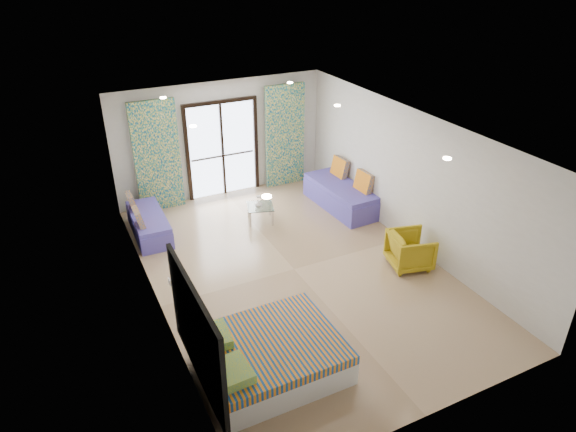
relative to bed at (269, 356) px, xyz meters
name	(u,v)px	position (x,y,z in m)	size (l,w,h in m)	color
floor	(294,269)	(1.48, 2.13, -0.28)	(5.00, 7.50, 0.01)	#927657
ceiling	(295,130)	(1.48, 2.13, 2.42)	(5.00, 7.50, 0.01)	silver
wall_back	(221,139)	(1.48, 5.88, 1.07)	(5.00, 0.01, 2.70)	silver
wall_front	(441,335)	(1.48, -1.62, 1.07)	(5.00, 0.01, 2.70)	silver
wall_left	(151,236)	(-1.02, 2.13, 1.07)	(0.01, 7.50, 2.70)	silver
wall_right	(410,179)	(3.98, 2.13, 1.07)	(0.01, 7.50, 2.70)	silver
balcony_door	(222,143)	(1.48, 5.86, 0.98)	(1.76, 0.08, 2.28)	black
balcony_rail	(223,156)	(1.48, 5.86, 0.67)	(1.52, 0.03, 0.04)	#595451
curtain_left	(157,157)	(-0.07, 5.70, 0.97)	(1.00, 0.10, 2.50)	silver
curtain_right	(285,136)	(3.03, 5.70, 0.97)	(1.00, 0.10, 2.50)	silver
downlight_a	(267,196)	(0.08, 0.13, 2.39)	(0.12, 0.12, 0.02)	#FFE0B2
downlight_b	(447,158)	(2.88, 0.13, 2.39)	(0.12, 0.12, 0.02)	#FFE0B2
downlight_c	(193,126)	(0.08, 3.13, 2.39)	(0.12, 0.12, 0.02)	#FFE0B2
downlight_d	(337,105)	(2.88, 3.13, 2.39)	(0.12, 0.12, 0.02)	#FFE0B2
downlight_e	(163,98)	(0.08, 5.13, 2.39)	(0.12, 0.12, 0.02)	#FFE0B2
downlight_f	(290,83)	(2.88, 5.13, 2.39)	(0.12, 0.12, 0.02)	#FFE0B2
headboard	(196,334)	(-0.98, 0.00, 0.77)	(0.06, 2.10, 1.50)	black
switch_plate	(169,282)	(-0.99, 1.25, 0.77)	(0.02, 0.10, 0.10)	silver
bed	(269,356)	(0.00, 0.00, 0.00)	(1.92, 1.57, 0.66)	silver
daybed_left	(148,223)	(-0.64, 4.63, -0.02)	(0.68, 1.67, 0.82)	#5147AB
daybed_right	(341,195)	(3.59, 3.96, 0.03)	(0.87, 2.04, 0.99)	#5147AB
coffee_table	(260,208)	(1.67, 4.14, 0.05)	(0.69, 0.69, 0.64)	silver
vase	(258,204)	(1.61, 4.11, 0.17)	(0.16, 0.16, 0.16)	white
armchair	(410,249)	(3.46, 1.30, 0.10)	(0.73, 0.68, 0.75)	#B19516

